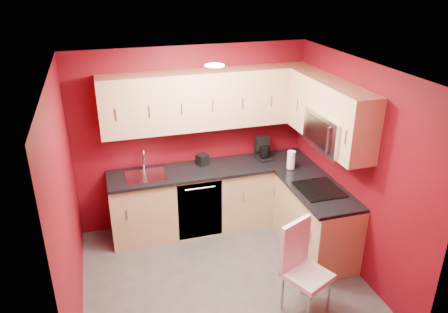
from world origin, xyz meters
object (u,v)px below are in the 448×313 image
napkin_holder (202,160)px  paper_towel (291,160)px  microwave (333,131)px  coffee_maker (264,149)px  dining_chair (308,271)px  sink (145,173)px

napkin_holder → paper_towel: (1.11, -0.46, 0.05)m
microwave → coffee_maker: 1.27m
microwave → coffee_maker: microwave is taller
microwave → paper_towel: (-0.20, 0.65, -0.62)m
microwave → dining_chair: 1.63m
microwave → napkin_holder: microwave is taller
microwave → sink: 2.43m
sink → paper_towel: sink is taller
microwave → dining_chair: (-0.69, -0.92, -1.15)m
sink → coffee_maker: sink is taller
sink → microwave: bearing=-25.6°
napkin_holder → sink: bearing=-172.2°
coffee_maker → napkin_holder: coffee_maker is taller
napkin_holder → dining_chair: bearing=-73.4°
sink → paper_towel: size_ratio=2.07×
coffee_maker → dining_chair: coffee_maker is taller
paper_towel → coffee_maker: bearing=119.9°
coffee_maker → dining_chair: 2.06m
dining_chair → sink: bearing=101.2°
coffee_maker → paper_towel: (0.23, -0.39, -0.03)m
sink → napkin_holder: size_ratio=3.53×
sink → paper_towel: (1.90, -0.35, 0.09)m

